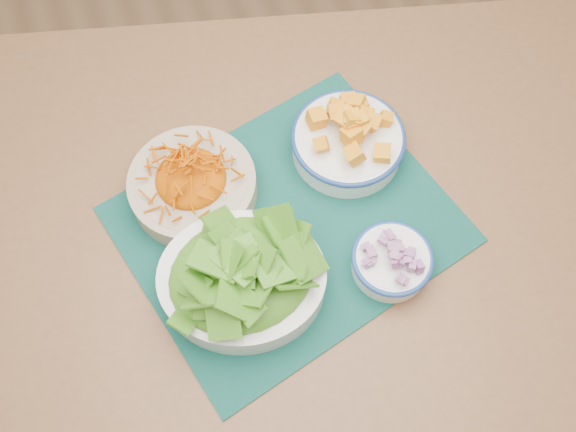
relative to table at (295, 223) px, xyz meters
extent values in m
plane|color=#A1764E|center=(-0.22, 0.17, -0.66)|extent=(4.00, 4.00, 0.00)
cube|color=brown|center=(0.00, 0.00, 0.07)|extent=(1.44, 1.13, 0.04)
cylinder|color=brown|center=(-0.47, 0.49, -0.30)|extent=(0.06, 0.06, 0.71)
cylinder|color=brown|center=(0.65, 0.21, -0.30)|extent=(0.06, 0.06, 0.71)
cube|color=#07302A|center=(-0.03, -0.04, 0.09)|extent=(0.62, 0.55, 0.00)
cylinder|color=#BEAC8D|center=(-0.16, 0.07, 0.12)|extent=(0.22, 0.22, 0.05)
ellipsoid|color=#D45C00|center=(-0.16, 0.07, 0.16)|extent=(0.19, 0.19, 0.04)
cylinder|color=white|center=(0.12, 0.06, 0.12)|extent=(0.26, 0.26, 0.05)
torus|color=navy|center=(0.12, 0.06, 0.14)|extent=(0.20, 0.20, 0.01)
ellipsoid|color=#FFA417|center=(0.12, 0.06, 0.17)|extent=(0.17, 0.17, 0.05)
ellipsoid|color=#2F7514|center=(-0.13, -0.12, 0.18)|extent=(0.23, 0.20, 0.06)
cylinder|color=white|center=(0.10, -0.17, 0.12)|extent=(0.16, 0.16, 0.04)
torus|color=navy|center=(0.10, -0.17, 0.14)|extent=(0.13, 0.13, 0.01)
ellipsoid|color=#741659|center=(0.10, -0.17, 0.15)|extent=(0.11, 0.11, 0.02)
camera|label=1|loc=(-0.18, -0.48, 1.08)|focal=40.00mm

